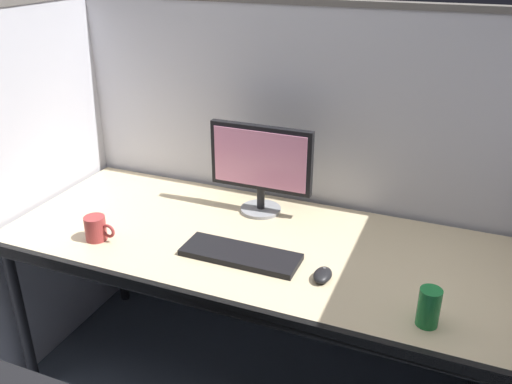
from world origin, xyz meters
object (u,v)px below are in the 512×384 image
Objects in this scene: monitor_center at (261,163)px; keyboard_main at (240,255)px; soda_can at (429,307)px; coffee_mug at (96,228)px; desk at (250,253)px; computer_mouse at (323,275)px.

keyboard_main is (0.07, -0.37, -0.20)m from monitor_center.
soda_can is 1.22m from coffee_mug.
computer_mouse is (0.32, -0.14, 0.07)m from desk.
keyboard_main reaches higher than desk.
soda_can is (0.35, -0.11, 0.04)m from computer_mouse.
coffee_mug is at bearing -159.43° from desk.
monitor_center is at bearing 102.74° from desk.
monitor_center is at bearing 134.21° from computer_mouse.
monitor_center is at bearing 100.74° from keyboard_main.
computer_mouse is 0.79× the size of soda_can.
coffee_mug is (-0.54, -0.20, 0.10)m from desk.
computer_mouse is at bearing 4.28° from coffee_mug.
monitor_center reaches higher than computer_mouse.
monitor_center is 0.43m from keyboard_main.
computer_mouse is at bearing -45.79° from monitor_center.
coffee_mug is (-0.56, -0.09, 0.04)m from keyboard_main.
desk is at bearing 156.77° from computer_mouse.
monitor_center is 3.41× the size of coffee_mug.
computer_mouse is (0.38, -0.39, -0.20)m from monitor_center.
desk is at bearing 20.57° from coffee_mug.
coffee_mug is at bearing -170.98° from keyboard_main.
soda_can reaches higher than computer_mouse.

